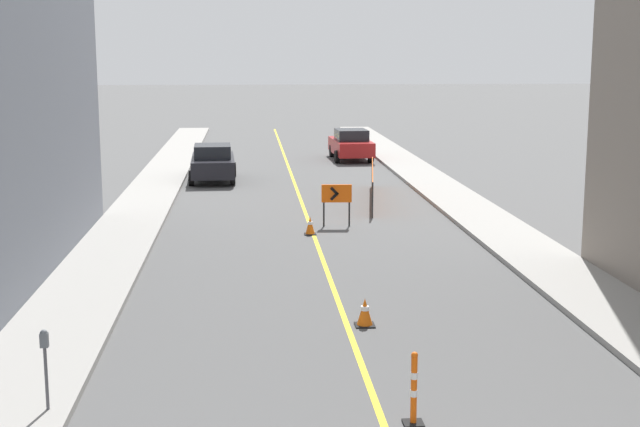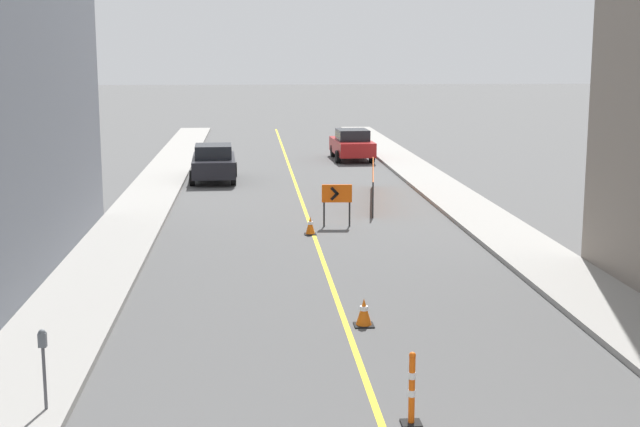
{
  "view_description": "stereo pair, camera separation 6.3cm",
  "coord_description": "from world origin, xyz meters",
  "px_view_note": "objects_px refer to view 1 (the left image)",
  "views": [
    {
      "loc": [
        -1.97,
        -4.34,
        5.48
      ],
      "look_at": [
        0.04,
        20.26,
        1.0
      ],
      "focal_mm": 50.0,
      "sensor_mm": 36.0,
      "label": 1
    },
    {
      "loc": [
        -1.91,
        -4.35,
        5.48
      ],
      "look_at": [
        0.04,
        20.26,
        1.0
      ],
      "focal_mm": 50.0,
      "sensor_mm": 36.0,
      "label": 2
    }
  ],
  "objects_px": {
    "parked_car_curb_near": "(213,163)",
    "arrow_barricade_primary": "(337,196)",
    "delineator_post_front": "(414,394)",
    "traffic_cone_third": "(310,226)",
    "traffic_cone_second": "(365,312)",
    "parked_car_curb_mid": "(351,144)",
    "parking_meter_near_curb": "(45,353)"
  },
  "relations": [
    {
      "from": "parked_car_curb_near",
      "to": "parking_meter_near_curb",
      "type": "height_order",
      "value": "parked_car_curb_near"
    },
    {
      "from": "arrow_barricade_primary",
      "to": "parking_meter_near_curb",
      "type": "xyz_separation_m",
      "value": [
        -5.88,
        -14.69,
        0.05
      ]
    },
    {
      "from": "delineator_post_front",
      "to": "parked_car_curb_mid",
      "type": "height_order",
      "value": "parked_car_curb_mid"
    },
    {
      "from": "traffic_cone_third",
      "to": "delineator_post_front",
      "type": "relative_size",
      "value": 0.49
    },
    {
      "from": "traffic_cone_second",
      "to": "parked_car_curb_mid",
      "type": "distance_m",
      "value": 28.35
    },
    {
      "from": "parking_meter_near_curb",
      "to": "parked_car_curb_near",
      "type": "bearing_deg",
      "value": 86.4
    },
    {
      "from": "traffic_cone_second",
      "to": "arrow_barricade_primary",
      "type": "relative_size",
      "value": 0.43
    },
    {
      "from": "parked_car_curb_mid",
      "to": "parking_meter_near_curb",
      "type": "height_order",
      "value": "parked_car_curb_mid"
    },
    {
      "from": "parking_meter_near_curb",
      "to": "delineator_post_front",
      "type": "bearing_deg",
      "value": -7.3
    },
    {
      "from": "traffic_cone_second",
      "to": "arrow_barricade_primary",
      "type": "distance_m",
      "value": 10.52
    },
    {
      "from": "traffic_cone_second",
      "to": "traffic_cone_third",
      "type": "xyz_separation_m",
      "value": [
        -0.46,
        9.27,
        -0.01
      ]
    },
    {
      "from": "parked_car_curb_near",
      "to": "delineator_post_front",
      "type": "bearing_deg",
      "value": -83.34
    },
    {
      "from": "traffic_cone_third",
      "to": "parking_meter_near_curb",
      "type": "height_order",
      "value": "parking_meter_near_curb"
    },
    {
      "from": "traffic_cone_third",
      "to": "arrow_barricade_primary",
      "type": "xyz_separation_m",
      "value": [
        0.93,
        1.22,
        0.71
      ]
    },
    {
      "from": "parked_car_curb_near",
      "to": "parking_meter_near_curb",
      "type": "distance_m",
      "value": 25.27
    },
    {
      "from": "arrow_barricade_primary",
      "to": "parked_car_curb_mid",
      "type": "distance_m",
      "value": 17.87
    },
    {
      "from": "traffic_cone_second",
      "to": "parked_car_curb_mid",
      "type": "bearing_deg",
      "value": 83.94
    },
    {
      "from": "parked_car_curb_mid",
      "to": "parking_meter_near_curb",
      "type": "bearing_deg",
      "value": -106.96
    },
    {
      "from": "delineator_post_front",
      "to": "traffic_cone_third",
      "type": "bearing_deg",
      "value": 92.19
    },
    {
      "from": "arrow_barricade_primary",
      "to": "parked_car_curb_near",
      "type": "xyz_separation_m",
      "value": [
        -4.29,
        10.53,
        -0.18
      ]
    },
    {
      "from": "traffic_cone_third",
      "to": "parked_car_curb_mid",
      "type": "xyz_separation_m",
      "value": [
        3.45,
        18.91,
        0.52
      ]
    },
    {
      "from": "arrow_barricade_primary",
      "to": "parking_meter_near_curb",
      "type": "bearing_deg",
      "value": -108.28
    },
    {
      "from": "delineator_post_front",
      "to": "parked_car_curb_mid",
      "type": "bearing_deg",
      "value": 84.98
    },
    {
      "from": "traffic_cone_second",
      "to": "parked_car_curb_near",
      "type": "xyz_separation_m",
      "value": [
        -3.82,
        21.02,
        0.52
      ]
    },
    {
      "from": "traffic_cone_second",
      "to": "delineator_post_front",
      "type": "height_order",
      "value": "delineator_post_front"
    },
    {
      "from": "arrow_barricade_primary",
      "to": "parking_meter_near_curb",
      "type": "height_order",
      "value": "parking_meter_near_curb"
    },
    {
      "from": "traffic_cone_second",
      "to": "parked_car_curb_near",
      "type": "bearing_deg",
      "value": 100.3
    },
    {
      "from": "parked_car_curb_near",
      "to": "arrow_barricade_primary",
      "type": "bearing_deg",
      "value": -69.72
    },
    {
      "from": "traffic_cone_third",
      "to": "parking_meter_near_curb",
      "type": "bearing_deg",
      "value": -110.18
    },
    {
      "from": "parking_meter_near_curb",
      "to": "arrow_barricade_primary",
      "type": "bearing_deg",
      "value": 68.18
    },
    {
      "from": "traffic_cone_second",
      "to": "traffic_cone_third",
      "type": "relative_size",
      "value": 1.03
    },
    {
      "from": "traffic_cone_second",
      "to": "parking_meter_near_curb",
      "type": "bearing_deg",
      "value": -142.19
    }
  ]
}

